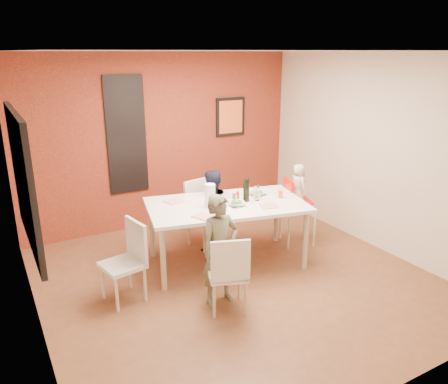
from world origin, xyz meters
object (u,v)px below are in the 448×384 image
high_chair (295,205)px  child_near (220,250)px  chair_far (202,209)px  dining_table (226,209)px  toddler (298,185)px  chair_left (128,257)px  paper_towel_roll (210,196)px  wine_bottle (246,190)px  child_far (211,211)px  chair_near (229,271)px

high_chair → child_near: bearing=134.8°
chair_far → dining_table: bearing=-101.1°
chair_far → high_chair: (1.17, -0.64, 0.06)m
dining_table → toddler: (1.19, 0.04, 0.13)m
chair_left → paper_towel_roll: (1.14, 0.20, 0.47)m
wine_bottle → high_chair: bearing=6.9°
wine_bottle → child_far: bearing=116.5°
chair_near → wine_bottle: (0.82, 0.98, 0.49)m
chair_left → child_far: bearing=105.1°
dining_table → wine_bottle: bearing=-11.1°
dining_table → wine_bottle: size_ratio=7.29×
paper_towel_roll → high_chair: bearing=3.1°
wine_bottle → chair_far: bearing=109.7°
child_far → toddler: 1.29m
chair_near → child_near: bearing=-76.6°
chair_far → high_chair: bearing=-40.1°
high_chair → toddler: 0.30m
chair_left → paper_towel_roll: 1.25m
dining_table → child_near: size_ratio=1.74×
toddler → chair_far: bearing=64.9°
dining_table → chair_left: size_ratio=2.40×
toddler → wine_bottle: (-0.93, -0.09, 0.10)m
high_chair → chair_near: bearing=140.3°
chair_left → paper_towel_roll: paper_towel_roll is taller
toddler → paper_towel_roll: bearing=96.0°
child_near → paper_towel_roll: 0.90m
chair_near → chair_far: chair_far is taller
chair_near → high_chair: high_chair is taller
dining_table → chair_near: (-0.56, -1.03, -0.27)m
chair_far → child_near: (-0.53, -1.49, 0.10)m
child_near → child_far: (0.55, 1.25, -0.05)m
dining_table → chair_far: size_ratio=2.31×
child_far → wine_bottle: size_ratio=3.86×
dining_table → paper_towel_roll: (-0.25, -0.02, 0.22)m
dining_table → toddler: size_ratio=3.56×
paper_towel_roll → child_near: bearing=-110.1°
dining_table → wine_bottle: 0.35m
wine_bottle → chair_near: bearing=-130.2°
chair_left → toddler: bearing=85.2°
high_chair → paper_towel_roll: 1.48m
toddler → wine_bottle: 0.94m
child_near → wine_bottle: bearing=37.7°
chair_near → chair_left: chair_left is taller
high_chair → wine_bottle: (-0.91, -0.11, 0.40)m
chair_far → paper_towel_roll: (-0.25, -0.72, 0.45)m
toddler → dining_table: bearing=95.6°
chair_far → child_far: (0.02, -0.24, 0.05)m
dining_table → chair_far: chair_far is taller
chair_left → child_far: 1.55m
high_chair → wine_bottle: 0.99m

